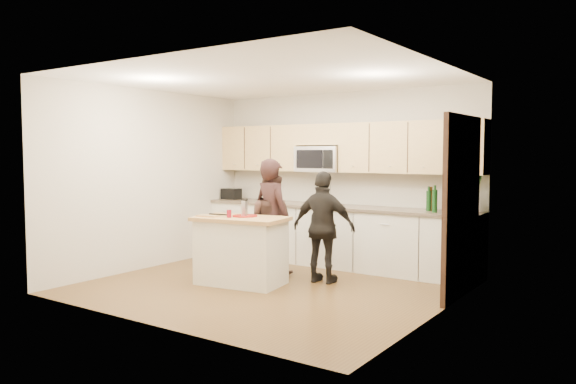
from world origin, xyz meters
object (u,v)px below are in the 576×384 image
Objects in this scene: woman_center at (270,224)px; toaster at (231,194)px; island at (241,250)px; woman_left at (272,218)px; woman_right at (324,227)px.

toaster is at bearing -45.85° from woman_center.
woman_center is (1.60, -1.05, -0.31)m from toaster.
woman_left is at bearing 76.51° from island.
woman_center is at bearing -8.14° from woman_right.
woman_right is at bearing -22.99° from toaster.
woman_left is at bearing -2.69° from woman_right.
woman_right reaches higher than toaster.
woman_right reaches higher than woman_center.
woman_left reaches higher than toaster.
woman_center is at bearing -33.17° from toaster.
toaster is 0.19× the size of woman_left.
woman_right is (0.82, 0.06, -0.08)m from woman_left.
woman_center reaches higher than toaster.
island is 0.89× the size of woman_center.
toaster is at bearing -29.90° from woman_right.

